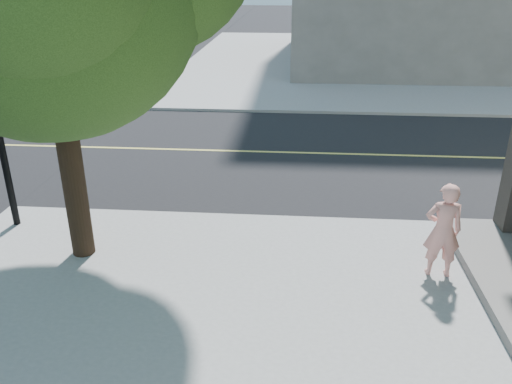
{
  "coord_description": "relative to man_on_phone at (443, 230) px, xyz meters",
  "views": [
    {
      "loc": [
        5.36,
        -10.07,
        5.04
      ],
      "look_at": [
        4.67,
        -1.48,
        1.3
      ],
      "focal_mm": 36.37,
      "sensor_mm": 36.0,
      "label": 1
    }
  ],
  "objects": [
    {
      "name": "ground",
      "position": [
        -7.88,
        2.1,
        -0.97
      ],
      "size": [
        140.0,
        140.0,
        0.0
      ],
      "primitive_type": "plane",
      "color": "black",
      "rests_on": "ground"
    },
    {
      "name": "sidewalk_ne",
      "position": [
        5.62,
        23.6,
        -0.91
      ],
      "size": [
        29.0,
        25.0,
        0.12
      ],
      "primitive_type": "cube",
      "color": "#969696",
      "rests_on": "ground"
    },
    {
      "name": "man_on_phone",
      "position": [
        0.0,
        0.0,
        0.0
      ],
      "size": [
        0.64,
        0.43,
        1.71
      ],
      "primitive_type": "imported",
      "rotation": [
        0.0,
        0.0,
        3.1
      ],
      "color": "pink",
      "rests_on": "sidewalk_se"
    },
    {
      "name": "road_ew",
      "position": [
        -7.88,
        6.6,
        -0.97
      ],
      "size": [
        140.0,
        9.0,
        0.01
      ],
      "primitive_type": "cube",
      "color": "black",
      "rests_on": "ground"
    }
  ]
}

